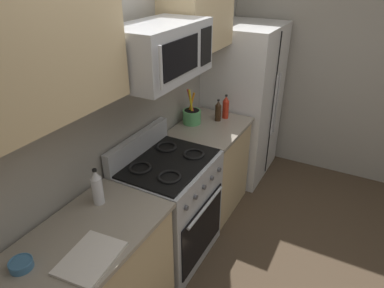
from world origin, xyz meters
TOP-DOWN VIEW (x-y plane):
  - ground_plane at (0.00, 0.00)m, footprint 16.00×16.00m
  - wall_back at (0.00, 0.99)m, footprint 8.00×0.10m
  - range_oven at (-0.00, 0.62)m, footprint 0.76×0.64m
  - counter_right at (0.76, 0.61)m, footprint 0.75×0.60m
  - refrigerator at (1.59, 0.60)m, footprint 0.87×0.71m
  - wall_right at (2.12, 0.00)m, footprint 0.10×8.00m
  - microwave at (-0.00, 0.64)m, footprint 0.76×0.44m
  - upper_cabinets_left at (-0.89, 0.77)m, footprint 0.98×0.34m
  - upper_cabinets_right at (0.77, 0.77)m, footprint 0.74×0.34m
  - utensil_crock at (0.74, 0.80)m, footprint 0.17×0.17m
  - cutting_board at (-1.00, 0.47)m, footprint 0.35×0.28m
  - bottle_vinegar at (-0.62, 0.75)m, footprint 0.07×0.07m
  - bottle_hot_sauce at (1.00, 0.57)m, footprint 0.06×0.06m
  - bottle_soy at (0.91, 0.61)m, footprint 0.06×0.06m
  - prep_bowl at (-1.21, 0.73)m, footprint 0.12×0.12m

SIDE VIEW (x-z plane):
  - ground_plane at x=0.00m, z-range 0.00..0.00m
  - counter_right at x=0.76m, z-range 0.00..0.91m
  - range_oven at x=0.00m, z-range -0.07..1.02m
  - refrigerator at x=1.59m, z-range 0.00..1.71m
  - cutting_board at x=-1.00m, z-range 0.91..0.93m
  - prep_bowl at x=-1.21m, z-range 0.91..0.96m
  - utensil_crock at x=0.74m, z-range 0.82..1.15m
  - bottle_soy at x=0.91m, z-range 0.90..1.12m
  - bottle_hot_sauce at x=1.00m, z-range 0.90..1.14m
  - bottle_vinegar at x=-0.62m, z-range 0.90..1.15m
  - wall_back at x=0.00m, z-range 0.00..2.60m
  - wall_right at x=2.12m, z-range 0.00..2.60m
  - microwave at x=0.00m, z-range 1.58..1.94m
  - upper_cabinets_left at x=-0.89m, z-range 1.60..2.30m
  - upper_cabinets_right at x=0.77m, z-range 1.60..2.30m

